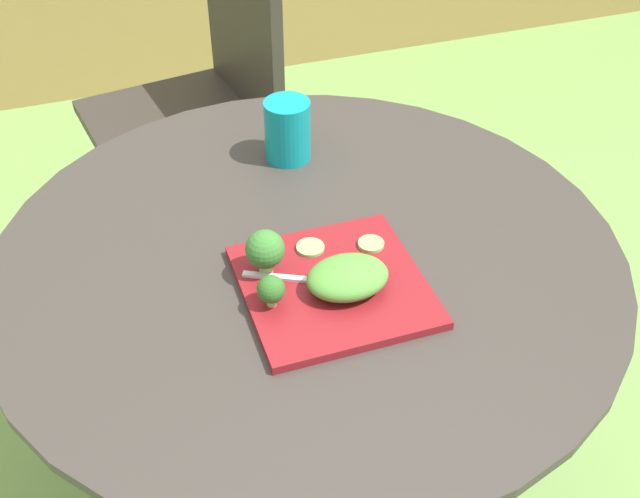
% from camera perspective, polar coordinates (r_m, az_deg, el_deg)
% --- Properties ---
extents(patio_table, '(0.99, 0.99, 0.72)m').
position_cam_1_polar(patio_table, '(1.39, -0.82, -7.37)').
color(patio_table, '#38332D').
rests_on(patio_table, ground_plane).
extents(patio_chair, '(0.50, 0.50, 0.90)m').
position_cam_1_polar(patio_chair, '(2.10, -8.12, 11.64)').
color(patio_chair, '#332D28').
rests_on(patio_chair, ground_plane).
extents(salad_plate, '(0.26, 0.26, 0.01)m').
position_cam_1_polar(salad_plate, '(1.16, 0.97, -2.69)').
color(salad_plate, maroon).
rests_on(salad_plate, patio_table).
extents(drinking_glass, '(0.08, 0.08, 0.11)m').
position_cam_1_polar(drinking_glass, '(1.42, -2.34, 8.33)').
color(drinking_glass, '#0F8C93').
rests_on(drinking_glass, patio_table).
extents(fork, '(0.15, 0.08, 0.00)m').
position_cam_1_polar(fork, '(1.16, -1.09, -2.21)').
color(fork, silver).
rests_on(fork, salad_plate).
extents(lettuce_mound, '(0.12, 0.09, 0.05)m').
position_cam_1_polar(lettuce_mound, '(1.13, 2.00, -2.05)').
color(lettuce_mound, '#519338').
rests_on(lettuce_mound, salad_plate).
extents(broccoli_floret_0, '(0.06, 0.06, 0.07)m').
position_cam_1_polar(broccoli_floret_0, '(1.15, -3.98, -0.06)').
color(broccoli_floret_0, '#99B770').
rests_on(broccoli_floret_0, salad_plate).
extents(broccoli_floret_1, '(0.04, 0.04, 0.05)m').
position_cam_1_polar(broccoli_floret_1, '(1.10, -3.55, -2.94)').
color(broccoli_floret_1, '#99B770').
rests_on(broccoli_floret_1, salad_plate).
extents(cucumber_slice_0, '(0.04, 0.04, 0.01)m').
position_cam_1_polar(cucumber_slice_0, '(1.22, 3.69, 0.36)').
color(cucumber_slice_0, '#8EB766').
rests_on(cucumber_slice_0, salad_plate).
extents(cucumber_slice_1, '(0.04, 0.04, 0.01)m').
position_cam_1_polar(cucumber_slice_1, '(1.21, -0.53, 0.14)').
color(cucumber_slice_1, '#8EB766').
rests_on(cucumber_slice_1, salad_plate).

